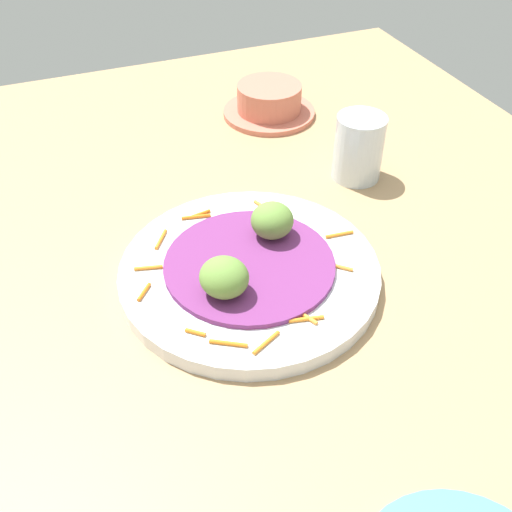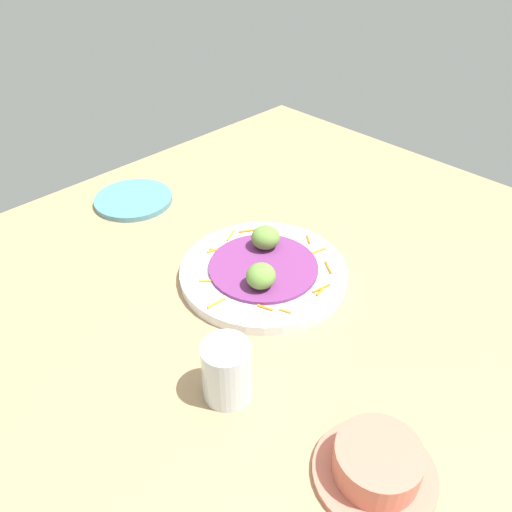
{
  "view_description": "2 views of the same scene",
  "coord_description": "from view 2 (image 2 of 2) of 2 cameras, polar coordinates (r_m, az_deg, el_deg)",
  "views": [
    {
      "loc": [
        13.03,
        48.91,
        46.14
      ],
      "look_at": [
        -4.54,
        4.85,
        5.27
      ],
      "focal_mm": 42.24,
      "sensor_mm": 36.0,
      "label": 1
    },
    {
      "loc": [
        -51.9,
        -41.95,
        56.99
      ],
      "look_at": [
        -3.83,
        6.33,
        5.28
      ],
      "focal_mm": 36.26,
      "sensor_mm": 36.0,
      "label": 2
    }
  ],
  "objects": [
    {
      "name": "carrot_garnish",
      "position": [
        0.86,
        1.21,
        -0.81
      ],
      "size": [
        25.2,
        22.51,
        0.4
      ],
      "color": "orange",
      "rests_on": "main_plate"
    },
    {
      "name": "cabbage_bed",
      "position": [
        0.85,
        0.82,
        -1.2
      ],
      "size": [
        18.13,
        18.13,
        0.6
      ],
      "primitive_type": "cylinder",
      "color": "#702D6B",
      "rests_on": "main_plate"
    },
    {
      "name": "terracotta_bowl",
      "position": [
        0.63,
        13.17,
        -21.5
      ],
      "size": [
        14.06,
        14.06,
        4.86
      ],
      "color": "#C66B56",
      "rests_on": "table_surface"
    },
    {
      "name": "side_plate_small",
      "position": [
        1.09,
        -13.36,
        6.08
      ],
      "size": [
        15.68,
        15.68,
        1.09
      ],
      "primitive_type": "cylinder",
      "color": "teal",
      "rests_on": "table_surface"
    },
    {
      "name": "water_glass",
      "position": [
        0.67,
        -3.26,
        -12.56
      ],
      "size": [
        6.33,
        6.33,
        8.58
      ],
      "primitive_type": "cylinder",
      "color": "silver",
      "rests_on": "table_surface"
    },
    {
      "name": "guac_scoop_left",
      "position": [
        0.8,
        0.54,
        -2.22
      ],
      "size": [
        5.28,
        5.18,
        4.0
      ],
      "primitive_type": "ellipsoid",
      "rotation": [
        0.0,
        0.0,
        3.0
      ],
      "color": "olive",
      "rests_on": "cabbage_bed"
    },
    {
      "name": "guac_scoop_center",
      "position": [
        0.88,
        1.09,
        2.08
      ],
      "size": [
        6.75,
        6.72,
        4.03
      ],
      "primitive_type": "ellipsoid",
      "rotation": [
        0.0,
        0.0,
        2.43
      ],
      "color": "olive",
      "rests_on": "cabbage_bed"
    },
    {
      "name": "table_surface",
      "position": [
        0.87,
        4.74,
        -2.95
      ],
      "size": [
        110.0,
        110.0,
        2.0
      ],
      "primitive_type": "cube",
      "color": "tan",
      "rests_on": "ground"
    },
    {
      "name": "main_plate",
      "position": [
        0.86,
        0.81,
        -1.82
      ],
      "size": [
        27.68,
        27.68,
        1.77
      ],
      "primitive_type": "cylinder",
      "color": "silver",
      "rests_on": "table_surface"
    }
  ]
}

